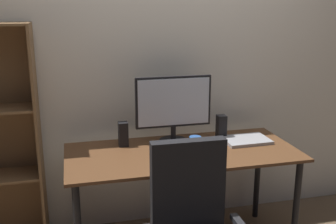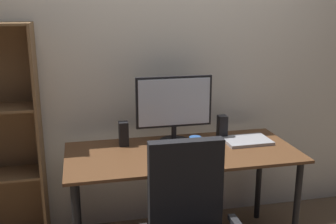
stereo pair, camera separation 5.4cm
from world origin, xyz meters
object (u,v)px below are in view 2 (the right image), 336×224
coffee_mug (195,144)px  laptop (247,141)px  desk (182,163)px  speaker_left (124,134)px  mouse (211,154)px  monitor (174,105)px  speaker_right (222,127)px  keyboard (181,159)px

coffee_mug → laptop: (0.41, 0.10, -0.04)m
desk → speaker_left: size_ratio=9.05×
coffee_mug → laptop: size_ratio=0.31×
mouse → speaker_left: (-0.52, 0.34, 0.07)m
monitor → mouse: 0.46m
mouse → speaker_left: 0.62m
desk → speaker_right: 0.44m
monitor → speaker_left: 0.40m
monitor → coffee_mug: 0.33m
speaker_left → desk: bearing=-28.0°
mouse → laptop: mouse is taller
mouse → desk: bearing=129.0°
coffee_mug → speaker_right: size_ratio=0.59×
desk → coffee_mug: (0.08, -0.02, 0.14)m
coffee_mug → monitor: bearing=112.3°
keyboard → speaker_left: size_ratio=1.71×
keyboard → speaker_right: 0.55m
mouse → laptop: (0.34, 0.22, -0.01)m
monitor → mouse: bearing=-65.1°
monitor → keyboard: 0.45m
desk → keyboard: 0.20m
speaker_left → speaker_right: (0.72, 0.00, 0.00)m
desk → laptop: (0.49, 0.07, 0.10)m
desk → monitor: monitor is taller
coffee_mug → speaker_right: bearing=39.0°
keyboard → speaker_left: speaker_left is taller
coffee_mug → speaker_right: speaker_right is taller
keyboard → laptop: 0.60m
monitor → speaker_right: size_ratio=3.16×
monitor → coffee_mug: monitor is taller
speaker_left → speaker_right: bearing=0.0°
coffee_mug → speaker_left: size_ratio=0.59×
keyboard → laptop: bearing=25.5°
desk → keyboard: (-0.06, -0.16, 0.10)m
desk → speaker_right: bearing=29.3°
desk → monitor: size_ratio=2.86×
keyboard → speaker_left: bearing=132.9°
desk → monitor: 0.41m
monitor → speaker_right: bearing=-1.3°
keyboard → speaker_right: (0.40, 0.36, 0.08)m
monitor → speaker_left: size_ratio=3.16×
monitor → coffee_mug: bearing=-67.7°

